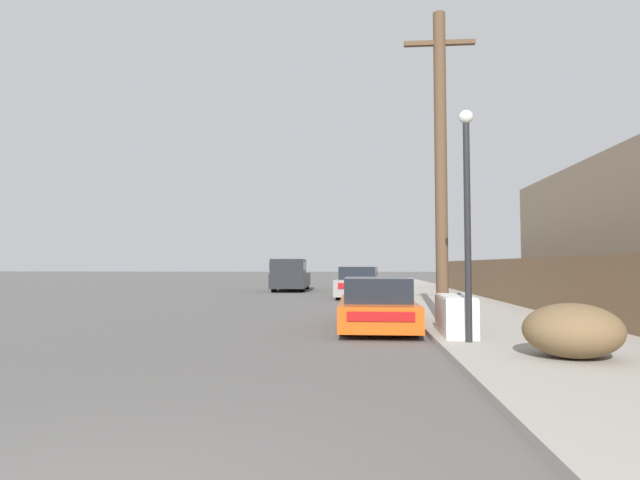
{
  "coord_description": "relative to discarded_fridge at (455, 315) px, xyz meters",
  "views": [
    {
      "loc": [
        1.76,
        -2.44,
        1.52
      ],
      "look_at": [
        0.85,
        9.17,
        2.1
      ],
      "focal_mm": 28.0,
      "sensor_mm": 36.0,
      "label": 1
    }
  ],
  "objects": [
    {
      "name": "discarded_fridge",
      "position": [
        0.0,
        0.0,
        0.0
      ],
      "size": [
        0.66,
        1.77,
        0.81
      ],
      "rotation": [
        0.0,
        0.0,
        -0.03
      ],
      "color": "silver",
      "rests_on": "sidewalk_curb"
    },
    {
      "name": "sidewalk_curb",
      "position": [
        1.6,
        15.61,
        -0.45
      ],
      "size": [
        4.2,
        63.0,
        0.12
      ],
      "primitive_type": "cube",
      "color": "#9E998E",
      "rests_on": "ground"
    },
    {
      "name": "brush_pile",
      "position": [
        1.27,
        -2.48,
        0.02
      ],
      "size": [
        1.44,
        1.28,
        0.82
      ],
      "color": "brown",
      "rests_on": "sidewalk_curb"
    },
    {
      "name": "parked_sports_car_red",
      "position": [
        -1.53,
        1.76,
        0.04
      ],
      "size": [
        1.75,
        4.52,
        1.22
      ],
      "rotation": [
        0.0,
        0.0,
        0.01
      ],
      "color": "#E05114",
      "rests_on": "ground"
    },
    {
      "name": "pickup_truck",
      "position": [
        -5.97,
        18.82,
        0.42
      ],
      "size": [
        2.13,
        5.73,
        1.85
      ],
      "rotation": [
        0.0,
        0.0,
        3.18
      ],
      "color": "#232328",
      "rests_on": "ground"
    },
    {
      "name": "car_parked_mid",
      "position": [
        -1.93,
        12.78,
        0.16
      ],
      "size": [
        2.22,
        4.35,
        1.44
      ],
      "rotation": [
        0.0,
        0.0,
        -0.09
      ],
      "color": "gray",
      "rests_on": "ground"
    },
    {
      "name": "street_lamp",
      "position": [
        0.05,
        -1.01,
        2.12
      ],
      "size": [
        0.26,
        0.26,
        4.28
      ],
      "color": "#232326",
      "rests_on": "sidewalk_curb"
    },
    {
      "name": "wooden_fence",
      "position": [
        3.55,
        8.81,
        0.42
      ],
      "size": [
        0.08,
        32.53,
        1.63
      ],
      "primitive_type": "cube",
      "color": "brown",
      "rests_on": "sidewalk_curb"
    },
    {
      "name": "utility_pole",
      "position": [
        0.14,
        2.42,
        3.66
      ],
      "size": [
        1.8,
        0.31,
        7.9
      ],
      "color": "brown",
      "rests_on": "sidewalk_curb"
    }
  ]
}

